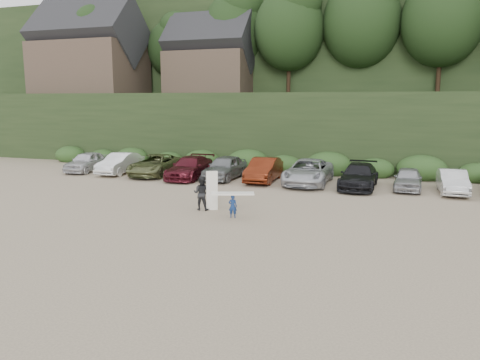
% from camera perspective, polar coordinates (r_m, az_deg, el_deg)
% --- Properties ---
extents(ground, '(120.00, 120.00, 0.00)m').
position_cam_1_polar(ground, '(21.40, 2.15, -5.00)').
color(ground, tan).
rests_on(ground, ground).
extents(hillside_backdrop, '(90.00, 41.50, 28.00)m').
position_cam_1_polar(hillside_backdrop, '(56.39, 12.90, 15.40)').
color(hillside_backdrop, black).
rests_on(hillside_backdrop, ground).
extents(parked_cars, '(39.20, 6.25, 1.64)m').
position_cam_1_polar(parked_cars, '(30.45, 10.38, 0.76)').
color(parked_cars, silver).
rests_on(parked_cars, ground).
extents(child_surfer, '(2.06, 1.20, 1.19)m').
position_cam_1_polar(child_surfer, '(21.78, -0.89, -2.54)').
color(child_surfer, navy).
rests_on(child_surfer, ground).
extents(adult_surfer, '(1.31, 0.71, 2.00)m').
position_cam_1_polar(adult_surfer, '(23.37, -4.62, -1.59)').
color(adult_surfer, black).
rests_on(adult_surfer, ground).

